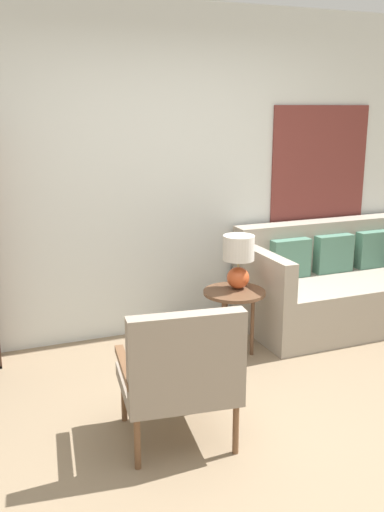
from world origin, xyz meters
name	(u,v)px	position (x,y,z in m)	size (l,w,h in m)	color
ground_plane	(271,454)	(0.00, 0.00, 0.00)	(14.00, 14.00, 0.00)	#847056
wall_back	(158,175)	(0.03, 2.03, 1.35)	(6.40, 0.08, 2.70)	silver
armchair	(181,371)	(-0.44, 0.26, 0.47)	(0.70, 0.66, 0.85)	brown
couch	(340,286)	(1.58, 1.57, 0.34)	(1.78, 0.89, 0.88)	#9E9384
side_table	(234,298)	(0.39, 1.30, 0.46)	(0.48, 0.48, 0.52)	brown
table_lamp	(238,257)	(0.45, 1.35, 0.77)	(0.24, 0.24, 0.42)	#C65128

